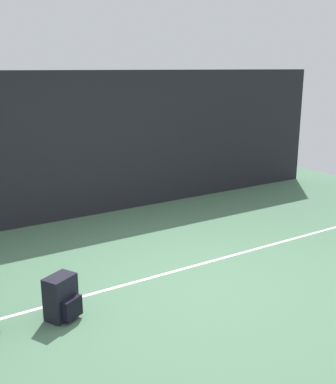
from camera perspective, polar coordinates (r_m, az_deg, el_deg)
The scene contains 4 objects.
ground_plane at distance 5.38m, azimuth 2.33°, elevation -11.28°, with size 12.00×12.00×0.00m, color #4C7556.
back_fence at distance 7.58m, azimuth -10.65°, elevation 5.64°, with size 10.00×0.10×2.35m, color black.
court_line at distance 5.65m, azimuth 0.22°, elevation -9.91°, with size 9.00×0.05×0.00m, color white.
backpack at distance 4.75m, azimuth -12.95°, elevation -12.65°, with size 0.36×0.37×0.44m.
Camera 1 is at (-2.76, -3.95, 2.39)m, focal length 43.22 mm.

